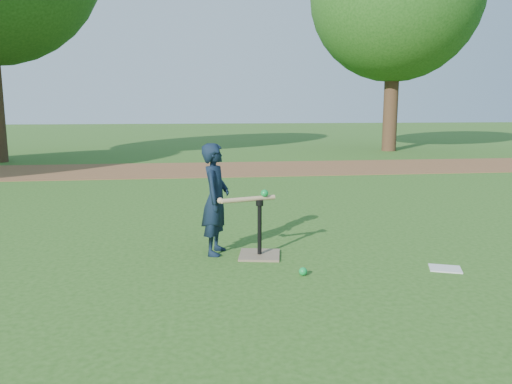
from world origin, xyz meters
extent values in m
plane|color=#285116|center=(0.00, 0.00, 0.00)|extent=(80.00, 80.00, 0.00)
cube|color=brown|center=(0.00, 7.50, 0.01)|extent=(24.00, 3.00, 0.01)
imported|color=black|center=(-0.25, 0.21, 0.60)|extent=(0.40, 0.50, 1.21)
sphere|color=#0C8D36|center=(0.53, -0.63, 0.04)|extent=(0.08, 0.08, 0.08)
cube|color=silver|center=(1.98, -0.63, 0.01)|extent=(0.36, 0.32, 0.01)
cube|color=#7A664D|center=(0.21, 0.05, 0.01)|extent=(0.50, 0.50, 0.02)
cylinder|color=black|center=(0.21, 0.05, 0.30)|extent=(0.05, 0.05, 0.55)
cylinder|color=black|center=(0.21, 0.05, 0.58)|extent=(0.08, 0.08, 0.06)
cylinder|color=tan|center=(0.09, 0.03, 0.63)|extent=(0.59, 0.22, 0.05)
sphere|color=tan|center=(-0.21, -0.01, 0.63)|extent=(0.06, 0.06, 0.06)
sphere|color=#0C8D36|center=(0.26, 0.06, 0.68)|extent=(0.08, 0.08, 0.08)
cylinder|color=#382316|center=(6.50, 12.00, 1.71)|extent=(0.50, 0.50, 3.42)
camera|label=1|loc=(-0.49, -5.09, 1.60)|focal=35.00mm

